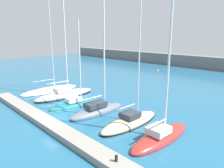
% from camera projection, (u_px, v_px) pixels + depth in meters
% --- Properties ---
extents(ground_plane, '(120.00, 120.00, 0.00)m').
position_uv_depth(ground_plane, '(56.00, 119.00, 21.33)').
color(ground_plane, '#236084').
extents(dock_pier, '(24.47, 1.53, 0.54)m').
position_uv_depth(dock_pier, '(44.00, 121.00, 20.36)').
color(dock_pier, gray).
rests_on(dock_pier, ground_plane).
extents(breakwater_seawall, '(108.00, 3.16, 3.12)m').
position_uv_depth(breakwater_seawall, '(215.00, 63.00, 50.99)').
color(breakwater_seawall, slate).
rests_on(breakwater_seawall, ground_plane).
extents(sailboat_white_nearest, '(3.45, 9.29, 19.56)m').
position_uv_depth(sailboat_white_nearest, '(50.00, 90.00, 31.96)').
color(sailboat_white_nearest, white).
rests_on(sailboat_white_nearest, ground_plane).
extents(sailboat_ivory_second, '(2.61, 8.97, 18.20)m').
position_uv_depth(sailboat_ivory_second, '(65.00, 93.00, 28.88)').
color(sailboat_ivory_second, silver).
rests_on(sailboat_ivory_second, ground_plane).
extents(sailboat_teal_third, '(2.80, 6.83, 10.54)m').
position_uv_depth(sailboat_teal_third, '(75.00, 104.00, 25.37)').
color(sailboat_teal_third, '#19707F').
rests_on(sailboat_teal_third, ground_plane).
extents(sailboat_slate_fourth, '(2.25, 7.13, 13.86)m').
position_uv_depth(sailboat_slate_fourth, '(98.00, 110.00, 22.96)').
color(sailboat_slate_fourth, slate).
rests_on(sailboat_slate_fourth, ground_plane).
extents(sailboat_sand_fifth, '(2.24, 7.54, 16.56)m').
position_uv_depth(sailboat_sand_fifth, '(130.00, 121.00, 20.02)').
color(sailboat_sand_fifth, beige).
rests_on(sailboat_sand_fifth, ground_plane).
extents(sailboat_red_sixth, '(2.19, 7.54, 13.18)m').
position_uv_depth(sailboat_red_sixth, '(161.00, 135.00, 17.24)').
color(sailboat_red_sixth, '#B72D28').
rests_on(sailboat_red_sixth, ground_plane).
extents(mooring_buoy_orange, '(0.58, 0.58, 0.58)m').
position_uv_depth(mooring_buoy_orange, '(158.00, 70.00, 50.02)').
color(mooring_buoy_orange, orange).
rests_on(mooring_buoy_orange, ground_plane).
extents(dock_bollard, '(0.20, 0.20, 0.44)m').
position_uv_depth(dock_bollard, '(116.00, 158.00, 13.33)').
color(dock_bollard, black).
rests_on(dock_bollard, dock_pier).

